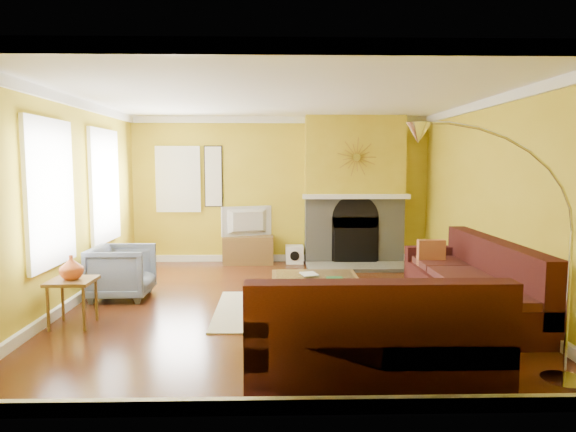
{
  "coord_description": "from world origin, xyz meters",
  "views": [
    {
      "loc": [
        -0.09,
        -6.59,
        1.84
      ],
      "look_at": [
        0.08,
        0.4,
        1.12
      ],
      "focal_mm": 32.0,
      "sensor_mm": 36.0,
      "label": 1
    }
  ],
  "objects_px": {
    "sectional_sofa": "(388,285)",
    "media_console": "(248,250)",
    "arc_lamp": "(499,259)",
    "armchair": "(122,272)",
    "side_table": "(73,303)",
    "coffee_table": "(315,295)"
  },
  "relations": [
    {
      "from": "sectional_sofa",
      "to": "media_console",
      "type": "distance_m",
      "value": 4.03
    },
    {
      "from": "media_console",
      "to": "arc_lamp",
      "type": "height_order",
      "value": "arc_lamp"
    },
    {
      "from": "arc_lamp",
      "to": "armchair",
      "type": "bearing_deg",
      "value": 143.47
    },
    {
      "from": "armchair",
      "to": "side_table",
      "type": "xyz_separation_m",
      "value": [
        -0.2,
        -1.2,
        -0.1
      ]
    },
    {
      "from": "coffee_table",
      "to": "media_console",
      "type": "relative_size",
      "value": 1.18
    },
    {
      "from": "coffee_table",
      "to": "armchair",
      "type": "xyz_separation_m",
      "value": [
        -2.6,
        0.7,
        0.15
      ]
    },
    {
      "from": "sectional_sofa",
      "to": "armchair",
      "type": "height_order",
      "value": "sectional_sofa"
    },
    {
      "from": "sectional_sofa",
      "to": "armchair",
      "type": "distance_m",
      "value": 3.61
    },
    {
      "from": "arc_lamp",
      "to": "media_console",
      "type": "bearing_deg",
      "value": 113.6
    },
    {
      "from": "sectional_sofa",
      "to": "coffee_table",
      "type": "height_order",
      "value": "sectional_sofa"
    },
    {
      "from": "sectional_sofa",
      "to": "coffee_table",
      "type": "relative_size",
      "value": 3.41
    },
    {
      "from": "arc_lamp",
      "to": "sectional_sofa",
      "type": "bearing_deg",
      "value": 106.87
    },
    {
      "from": "sectional_sofa",
      "to": "coffee_table",
      "type": "distance_m",
      "value": 0.97
    },
    {
      "from": "coffee_table",
      "to": "media_console",
      "type": "distance_m",
      "value": 3.26
    },
    {
      "from": "media_console",
      "to": "arc_lamp",
      "type": "xyz_separation_m",
      "value": [
        2.32,
        -5.3,
        0.82
      ]
    },
    {
      "from": "media_console",
      "to": "arc_lamp",
      "type": "bearing_deg",
      "value": -66.4
    },
    {
      "from": "armchair",
      "to": "arc_lamp",
      "type": "bearing_deg",
      "value": -126.53
    },
    {
      "from": "coffee_table",
      "to": "side_table",
      "type": "relative_size",
      "value": 2.02
    },
    {
      "from": "sectional_sofa",
      "to": "side_table",
      "type": "height_order",
      "value": "sectional_sofa"
    },
    {
      "from": "armchair",
      "to": "arc_lamp",
      "type": "relative_size",
      "value": 0.37
    },
    {
      "from": "coffee_table",
      "to": "armchair",
      "type": "distance_m",
      "value": 2.7
    },
    {
      "from": "media_console",
      "to": "arc_lamp",
      "type": "relative_size",
      "value": 0.43
    }
  ]
}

